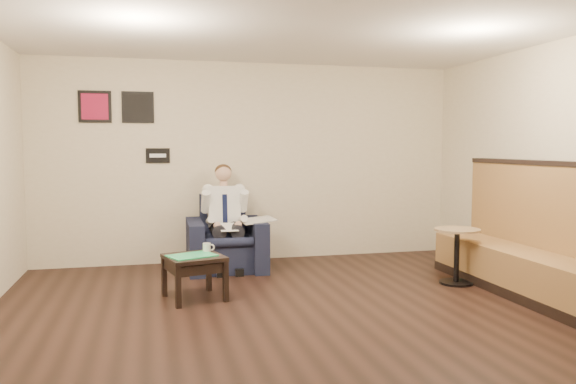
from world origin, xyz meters
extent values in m
plane|color=black|center=(0.00, 0.00, 0.00)|extent=(6.00, 6.00, 0.00)
cube|color=beige|center=(0.00, 3.00, 1.40)|extent=(6.00, 0.02, 2.80)
cube|color=beige|center=(0.00, -3.00, 1.40)|extent=(6.00, 0.02, 2.80)
cube|color=white|center=(0.00, 0.00, 2.80)|extent=(6.00, 6.00, 0.02)
cube|color=black|center=(-1.30, 2.98, 1.50)|extent=(0.32, 0.02, 0.20)
cube|color=#AA143D|center=(-2.10, 2.98, 2.15)|extent=(0.42, 0.03, 0.42)
cube|color=black|center=(-1.55, 2.98, 2.15)|extent=(0.42, 0.03, 0.42)
cube|color=black|center=(-0.45, 2.42, 0.48)|extent=(1.02, 1.02, 0.97)
cube|color=white|center=(-0.45, 2.19, 0.59)|extent=(0.24, 0.33, 0.01)
cube|color=silver|center=(-0.05, 2.31, 0.66)|extent=(0.44, 0.54, 0.01)
cube|color=black|center=(-0.97, 1.05, 0.23)|extent=(0.70, 0.70, 0.47)
cube|color=#29D076|center=(-1.00, 1.02, 0.48)|extent=(0.56, 0.49, 0.01)
cylinder|color=white|center=(-0.82, 1.22, 0.52)|extent=(0.10, 0.10, 0.10)
cube|color=black|center=(-0.96, 1.23, 0.47)|extent=(0.15, 0.08, 0.01)
cube|color=olive|center=(2.59, 0.38, 0.72)|extent=(0.67, 2.82, 1.44)
cylinder|color=#9D7D55|center=(2.10, 0.99, 0.33)|extent=(0.56, 0.56, 0.66)
camera|label=1|loc=(-1.40, -4.89, 1.63)|focal=35.00mm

